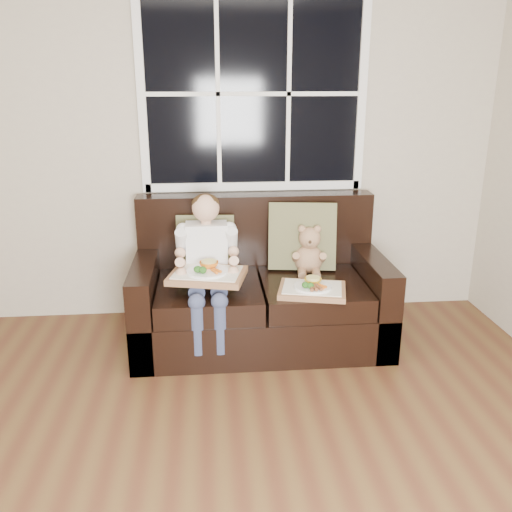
{
  "coord_description": "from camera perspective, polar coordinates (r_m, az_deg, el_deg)",
  "views": [
    {
      "loc": [
        0.12,
        -1.49,
        1.75
      ],
      "look_at": [
        0.42,
        1.85,
        0.65
      ],
      "focal_mm": 38.0,
      "sensor_mm": 36.0,
      "label": 1
    }
  ],
  "objects": [
    {
      "name": "loveseat",
      "position": [
        3.8,
        0.36,
        -4.12
      ],
      "size": [
        1.7,
        0.92,
        0.96
      ],
      "color": "black",
      "rests_on": "ground"
    },
    {
      "name": "pillow_right",
      "position": [
        3.86,
        4.87,
        2.11
      ],
      "size": [
        0.5,
        0.28,
        0.49
      ],
      "rotation": [
        -0.21,
        0.0,
        -0.13
      ],
      "color": "#686440",
      "rests_on": "loveseat"
    },
    {
      "name": "pillow_left",
      "position": [
        3.82,
        -5.32,
        1.32
      ],
      "size": [
        0.41,
        0.21,
        0.41
      ],
      "rotation": [
        -0.21,
        0.0,
        -0.07
      ],
      "color": "#686440",
      "rests_on": "loveseat"
    },
    {
      "name": "tray_right",
      "position": [
        3.47,
        5.94,
        -3.45
      ],
      "size": [
        0.48,
        0.41,
        0.1
      ],
      "rotation": [
        0.0,
        0.0,
        -0.23
      ],
      "color": "#AC754D",
      "rests_on": "loveseat"
    },
    {
      "name": "tray_left",
      "position": [
        3.44,
        -5.13,
        -1.87
      ],
      "size": [
        0.53,
        0.45,
        0.11
      ],
      "rotation": [
        0.0,
        0.0,
        -0.23
      ],
      "color": "#AC754D",
      "rests_on": "child"
    },
    {
      "name": "room_walls",
      "position": [
        1.5,
        -9.95,
        11.95
      ],
      "size": [
        4.52,
        5.02,
        2.71
      ],
      "color": "#B8AA98",
      "rests_on": "ground"
    },
    {
      "name": "teddy_bear",
      "position": [
        3.8,
        5.62,
        0.3
      ],
      "size": [
        0.22,
        0.28,
        0.36
      ],
      "rotation": [
        0.0,
        0.0,
        -0.13
      ],
      "color": "tan",
      "rests_on": "loveseat"
    },
    {
      "name": "child",
      "position": [
        3.56,
        -5.18,
        0.1
      ],
      "size": [
        0.4,
        0.6,
        0.91
      ],
      "color": "white",
      "rests_on": "loveseat"
    },
    {
      "name": "window_back",
      "position": [
        3.98,
        -0.27,
        16.7
      ],
      "size": [
        1.62,
        0.04,
        1.37
      ],
      "color": "black",
      "rests_on": "room_walls"
    }
  ]
}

